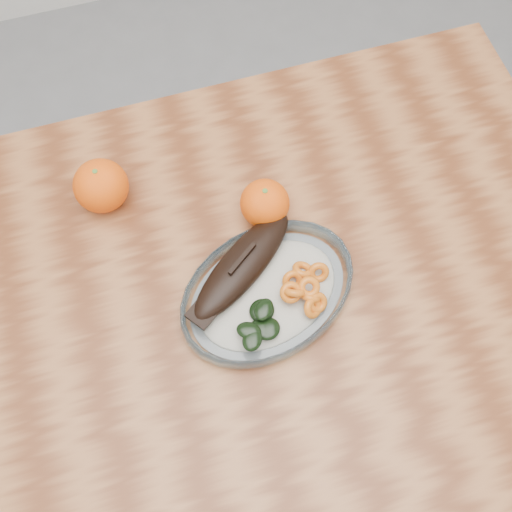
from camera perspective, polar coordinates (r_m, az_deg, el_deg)
The scene contains 5 objects.
ground at distance 1.69m, azimuth -1.44°, elevation -13.11°, with size 3.00×3.00×0.00m, color slate.
dining_table at distance 1.06m, azimuth -2.24°, elevation -5.79°, with size 1.20×0.80×0.75m.
plated_meal at distance 0.95m, azimuth 0.95°, elevation -3.10°, with size 0.63×0.63×0.08m.
orange_left at distance 1.03m, azimuth -13.62°, elevation 6.08°, with size 0.09×0.09×0.09m, color #F84805.
orange_right at distance 0.99m, azimuth 0.78°, elevation 4.71°, with size 0.08×0.08×0.08m, color #F84805.
Camera 1 is at (-0.06, -0.35, 1.65)m, focal length 45.00 mm.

